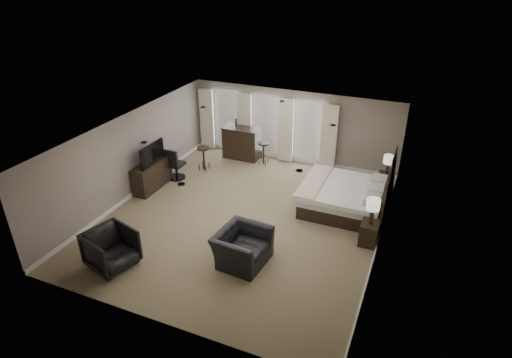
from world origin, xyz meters
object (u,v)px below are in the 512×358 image
at_px(bed, 348,186).
at_px(nightstand_near, 369,233).
at_px(lamp_far, 388,165).
at_px(armchair_far, 111,247).
at_px(nightstand_far, 385,184).
at_px(bar_counter, 242,143).
at_px(lamp_near, 372,212).
at_px(bar_stool_left, 204,158).
at_px(tv, 150,160).
at_px(armchair_near, 242,242).
at_px(desk_chair, 176,163).
at_px(bar_stool_right, 264,153).
at_px(dresser, 152,175).

relative_size(bed, nightstand_near, 3.94).
distance_m(lamp_far, armchair_far, 8.30).
xyz_separation_m(bed, nightstand_far, (0.89, 1.45, -0.44)).
relative_size(bed, lamp_far, 3.73).
bearing_deg(bar_counter, lamp_near, -34.50).
relative_size(armchair_far, bar_stool_left, 1.23).
bearing_deg(nightstand_far, armchair_far, -131.71).
distance_m(lamp_far, tv, 7.37).
relative_size(armchair_near, armchair_far, 1.23).
height_order(lamp_near, armchair_near, lamp_near).
height_order(nightstand_near, desk_chair, desk_chair).
relative_size(bar_counter, desk_chair, 1.23).
relative_size(nightstand_near, bar_stool_right, 0.74).
bearing_deg(lamp_far, desk_chair, -165.67).
xyz_separation_m(bar_stool_left, bar_stool_right, (1.74, 1.24, -0.01)).
bearing_deg(lamp_far, bed, -121.54).
bearing_deg(nightstand_near, bed, 121.54).
bearing_deg(desk_chair, bed, -175.88).
height_order(nightstand_near, bar_stool_right, bar_stool_right).
xyz_separation_m(bed, bar_stool_left, (-5.15, 0.71, -0.33)).
distance_m(bar_counter, desk_chair, 2.72).
bearing_deg(tv, bar_counter, -27.42).
xyz_separation_m(tv, bar_stool_left, (0.88, 1.80, -0.54)).
height_order(lamp_far, armchair_near, lamp_far).
relative_size(bar_stool_right, desk_chair, 0.74).
bearing_deg(bar_counter, bar_stool_left, -118.99).
distance_m(armchair_near, bar_stool_right, 5.57).
bearing_deg(bar_counter, nightstand_far, -7.61).
relative_size(bed, armchair_near, 1.85).
height_order(tv, bar_counter, bar_counter).
xyz_separation_m(armchair_near, armchair_far, (-2.81, -1.34, -0.04)).
height_order(armchair_far, bar_stool_left, armchair_far).
bearing_deg(bed, nightstand_far, 58.46).
bearing_deg(lamp_near, armchair_far, -149.20).
height_order(bed, armchair_near, bed).
bearing_deg(armchair_near, nightstand_near, -49.13).
distance_m(nightstand_near, lamp_far, 2.97).
distance_m(lamp_near, armchair_near, 3.36).
height_order(dresser, bar_counter, bar_counter).
relative_size(nightstand_far, bar_stool_left, 0.76).
height_order(tv, bar_stool_left, tv).
bearing_deg(bar_stool_left, bar_stool_right, 35.46).
xyz_separation_m(dresser, armchair_far, (1.40, -3.65, 0.08)).
distance_m(dresser, desk_chair, 0.94).
bearing_deg(desk_chair, nightstand_far, -163.85).
bearing_deg(armchair_far, lamp_far, -26.28).
bearing_deg(desk_chair, nightstand_near, 171.28).
bearing_deg(bar_stool_left, dresser, -116.13).
bearing_deg(nightstand_near, nightstand_far, 90.00).
bearing_deg(desk_chair, lamp_near, 171.28).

